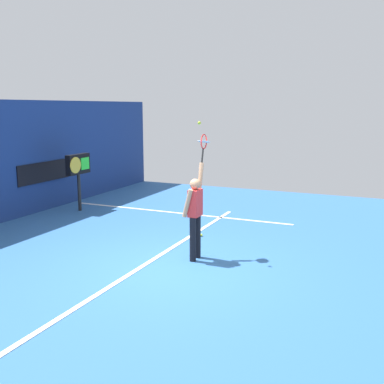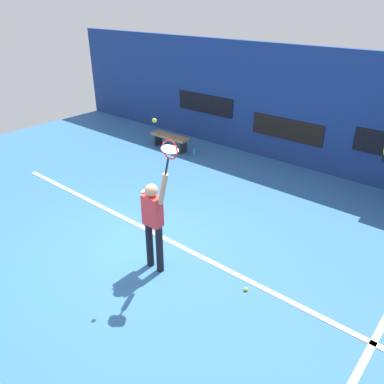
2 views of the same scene
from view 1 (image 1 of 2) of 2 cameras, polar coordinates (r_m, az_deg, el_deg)
ground_plane at (r=9.14m, az=-2.38°, el=-9.36°), size 18.00×18.00×0.00m
sponsor_banner_starboard at (r=14.51m, az=-17.88°, el=2.40°), size 2.20×0.03×0.60m
court_baseline at (r=9.39m, az=-5.55°, el=-8.80°), size 10.00×0.10×0.01m
court_sideline at (r=13.63m, az=-2.06°, el=-2.60°), size 0.10×7.00×0.01m
tennis_player at (r=9.32m, az=0.38°, el=-2.47°), size 0.63×0.31×1.98m
tennis_racket at (r=9.51m, az=1.47°, el=6.09°), size 0.38×0.27×0.63m
tennis_ball at (r=9.22m, az=0.92°, el=8.59°), size 0.07×0.07×0.07m
scoreboard_clock at (r=14.13m, az=-13.99°, el=3.07°), size 0.96×0.20×1.72m
spare_ball at (r=11.20m, az=1.16°, el=-5.39°), size 0.07×0.07×0.07m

